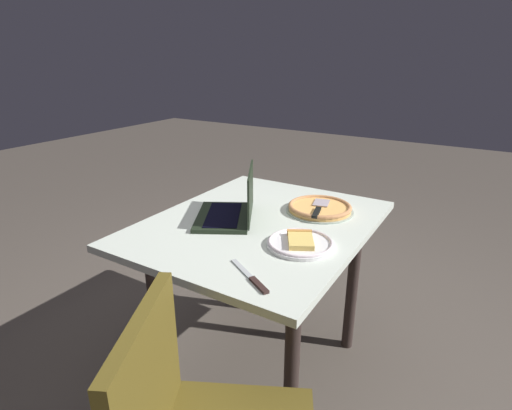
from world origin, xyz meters
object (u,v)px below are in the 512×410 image
at_px(dining_table, 260,243).
at_px(pizza_tray, 320,208).
at_px(laptop, 232,209).
at_px(pizza_plate, 300,243).
at_px(table_knife, 252,279).

distance_m(dining_table, pizza_tray, 0.33).
height_order(laptop, pizza_plate, laptop).
relative_size(pizza_plate, pizza_tray, 0.82).
bearing_deg(pizza_tray, pizza_plate, -168.16).
xyz_separation_m(pizza_tray, table_knife, (-0.68, -0.05, -0.01)).
xyz_separation_m(dining_table, table_knife, (-0.43, -0.23, 0.11)).
height_order(dining_table, laptop, laptop).
relative_size(laptop, table_knife, 1.88).
xyz_separation_m(dining_table, pizza_plate, (-0.13, -0.26, 0.12)).
distance_m(dining_table, laptop, 0.20).
height_order(dining_table, pizza_tray, pizza_tray).
bearing_deg(dining_table, pizza_plate, -116.55).
xyz_separation_m(dining_table, laptop, (-0.04, 0.12, 0.15)).
distance_m(laptop, pizza_tray, 0.41).
relative_size(pizza_tray, table_knife, 1.44).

